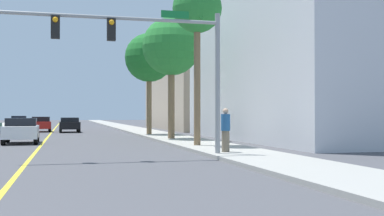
% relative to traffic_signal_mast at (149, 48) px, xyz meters
% --- Properties ---
extents(ground, '(192.00, 192.00, 0.00)m').
position_rel_traffic_signal_mast_xyz_m(ground, '(-4.39, 28.13, -4.25)').
color(ground, '#47474C').
extents(sidewalk_right, '(3.13, 168.00, 0.15)m').
position_rel_traffic_signal_mast_xyz_m(sidewalk_right, '(3.91, 28.13, -4.17)').
color(sidewalk_right, '#9E9B93').
rests_on(sidewalk_right, ground).
extents(lane_marking_center, '(0.16, 144.00, 0.01)m').
position_rel_traffic_signal_mast_xyz_m(lane_marking_center, '(-4.39, 28.13, -4.24)').
color(lane_marking_center, yellow).
rests_on(lane_marking_center, ground).
extents(building_right_near, '(16.71, 21.65, 11.05)m').
position_rel_traffic_signal_mast_xyz_m(building_right_near, '(15.67, 11.36, 1.28)').
color(building_right_near, silver).
rests_on(building_right_near, ground).
extents(building_right_far, '(12.85, 21.68, 7.73)m').
position_rel_traffic_signal_mast_xyz_m(building_right_far, '(13.74, 35.32, -0.38)').
color(building_right_far, tan).
rests_on(building_right_far, ground).
extents(traffic_signal_mast, '(8.75, 0.36, 5.56)m').
position_rel_traffic_signal_mast_xyz_m(traffic_signal_mast, '(0.00, 0.00, 0.00)').
color(traffic_signal_mast, gray).
rests_on(traffic_signal_mast, sidewalk_right).
extents(palm_near, '(2.49, 2.49, 8.11)m').
position_rel_traffic_signal_mast_xyz_m(palm_near, '(3.27, 4.98, 2.61)').
color(palm_near, brown).
rests_on(palm_near, sidewalk_right).
extents(palm_mid, '(3.73, 3.73, 7.76)m').
position_rel_traffic_signal_mast_xyz_m(palm_mid, '(3.43, 11.82, 1.74)').
color(palm_mid, brown).
rests_on(palm_mid, sidewalk_right).
extents(palm_far, '(3.79, 3.79, 7.84)m').
position_rel_traffic_signal_mast_xyz_m(palm_far, '(3.15, 18.67, 1.80)').
color(palm_far, brown).
rests_on(palm_far, sidewalk_right).
extents(car_blue, '(1.87, 3.94, 1.51)m').
position_rel_traffic_signal_mast_xyz_m(car_blue, '(-8.15, 38.42, -3.46)').
color(car_blue, '#1E389E').
rests_on(car_blue, ground).
extents(car_black, '(1.93, 4.30, 1.39)m').
position_rel_traffic_signal_mast_xyz_m(car_black, '(-2.78, 28.31, -3.51)').
color(car_black, black).
rests_on(car_black, ground).
extents(car_red, '(2.04, 4.07, 1.46)m').
position_rel_traffic_signal_mast_xyz_m(car_red, '(-5.45, 30.23, -3.49)').
color(car_red, red).
rests_on(car_red, ground).
extents(car_white, '(2.00, 3.91, 1.47)m').
position_rel_traffic_signal_mast_xyz_m(car_white, '(-5.59, 11.23, -3.49)').
color(car_white, white).
rests_on(car_white, ground).
extents(pedestrian, '(0.38, 0.38, 1.79)m').
position_rel_traffic_signal_mast_xyz_m(pedestrian, '(3.26, 0.53, -3.20)').
color(pedestrian, '#726651').
rests_on(pedestrian, sidewalk_right).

